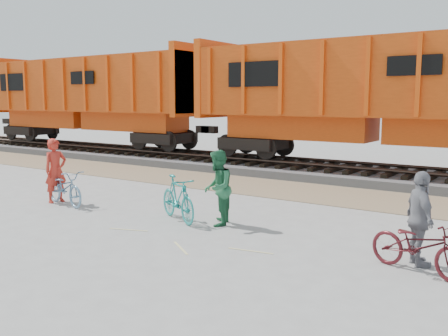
{
  "coord_description": "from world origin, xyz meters",
  "views": [
    {
      "loc": [
        6.72,
        -8.34,
        2.82
      ],
      "look_at": [
        -0.05,
        1.5,
        1.18
      ],
      "focal_mm": 40.0,
      "sensor_mm": 36.0,
      "label": 1
    }
  ],
  "objects_px": {
    "hopper_car_left": "(89,96)",
    "person_solo": "(56,171)",
    "bicycle_teal": "(178,198)",
    "bicycle_maroon": "(419,246)",
    "bicycle_blue": "(65,188)",
    "person_man": "(218,188)",
    "person_woman": "(420,219)",
    "hopper_car_center": "(382,94)"
  },
  "relations": [
    {
      "from": "bicycle_maroon",
      "to": "person_man",
      "type": "height_order",
      "value": "person_man"
    },
    {
      "from": "hopper_car_center",
      "to": "bicycle_maroon",
      "type": "distance_m",
      "value": 10.05
    },
    {
      "from": "hopper_car_left",
      "to": "hopper_car_center",
      "type": "relative_size",
      "value": 1.0
    },
    {
      "from": "hopper_car_center",
      "to": "bicycle_maroon",
      "type": "xyz_separation_m",
      "value": [
        3.5,
        -9.07,
        -2.55
      ]
    },
    {
      "from": "bicycle_blue",
      "to": "bicycle_teal",
      "type": "relative_size",
      "value": 1.02
    },
    {
      "from": "person_man",
      "to": "hopper_car_center",
      "type": "bearing_deg",
      "value": 146.55
    },
    {
      "from": "hopper_car_center",
      "to": "bicycle_maroon",
      "type": "height_order",
      "value": "hopper_car_center"
    },
    {
      "from": "hopper_car_left",
      "to": "bicycle_teal",
      "type": "bearing_deg",
      "value": -33.36
    },
    {
      "from": "bicycle_blue",
      "to": "bicycle_maroon",
      "type": "height_order",
      "value": "bicycle_blue"
    },
    {
      "from": "hopper_car_left",
      "to": "person_man",
      "type": "distance_m",
      "value": 16.4
    },
    {
      "from": "bicycle_blue",
      "to": "person_man",
      "type": "relative_size",
      "value": 1.05
    },
    {
      "from": "bicycle_maroon",
      "to": "hopper_car_center",
      "type": "bearing_deg",
      "value": 38.13
    },
    {
      "from": "hopper_car_center",
      "to": "person_solo",
      "type": "bearing_deg",
      "value": -125.09
    },
    {
      "from": "person_woman",
      "to": "hopper_car_left",
      "type": "bearing_deg",
      "value": 30.32
    },
    {
      "from": "hopper_car_center",
      "to": "person_man",
      "type": "relative_size",
      "value": 8.21
    },
    {
      "from": "bicycle_teal",
      "to": "person_solo",
      "type": "distance_m",
      "value": 4.16
    },
    {
      "from": "person_solo",
      "to": "person_woman",
      "type": "relative_size",
      "value": 1.08
    },
    {
      "from": "person_solo",
      "to": "person_man",
      "type": "bearing_deg",
      "value": -77.04
    },
    {
      "from": "bicycle_blue",
      "to": "person_woman",
      "type": "bearing_deg",
      "value": -76.88
    },
    {
      "from": "bicycle_teal",
      "to": "bicycle_maroon",
      "type": "xyz_separation_m",
      "value": [
        5.54,
        -0.54,
        -0.07
      ]
    },
    {
      "from": "person_man",
      "to": "person_woman",
      "type": "bearing_deg",
      "value": 59.34
    },
    {
      "from": "person_man",
      "to": "bicycle_blue",
      "type": "bearing_deg",
      "value": -109.43
    },
    {
      "from": "bicycle_blue",
      "to": "bicycle_maroon",
      "type": "distance_m",
      "value": 9.18
    },
    {
      "from": "hopper_car_left",
      "to": "person_solo",
      "type": "xyz_separation_m",
      "value": [
        8.82,
        -8.79,
        -2.12
      ]
    },
    {
      "from": "bicycle_maroon",
      "to": "hopper_car_left",
      "type": "bearing_deg",
      "value": 80.92
    },
    {
      "from": "person_solo",
      "to": "person_woman",
      "type": "height_order",
      "value": "person_solo"
    },
    {
      "from": "bicycle_teal",
      "to": "bicycle_maroon",
      "type": "bearing_deg",
      "value": -68.82
    },
    {
      "from": "hopper_car_center",
      "to": "person_solo",
      "type": "xyz_separation_m",
      "value": [
        -6.18,
        -8.79,
        -2.12
      ]
    },
    {
      "from": "bicycle_blue",
      "to": "bicycle_maroon",
      "type": "relative_size",
      "value": 1.03
    },
    {
      "from": "bicycle_blue",
      "to": "bicycle_teal",
      "type": "distance_m",
      "value": 3.65
    },
    {
      "from": "person_solo",
      "to": "person_woman",
      "type": "xyz_separation_m",
      "value": [
        9.57,
        0.12,
        -0.07
      ]
    },
    {
      "from": "hopper_car_left",
      "to": "person_solo",
      "type": "distance_m",
      "value": 12.64
    },
    {
      "from": "bicycle_teal",
      "to": "person_woman",
      "type": "relative_size",
      "value": 1.08
    },
    {
      "from": "bicycle_blue",
      "to": "person_woman",
      "type": "height_order",
      "value": "person_woman"
    },
    {
      "from": "person_man",
      "to": "person_solo",
      "type": "bearing_deg",
      "value": -111.2
    },
    {
      "from": "bicycle_blue",
      "to": "person_solo",
      "type": "xyz_separation_m",
      "value": [
        -0.5,
        0.1,
        0.41
      ]
    },
    {
      "from": "bicycle_maroon",
      "to": "person_man",
      "type": "bearing_deg",
      "value": 97.82
    },
    {
      "from": "person_solo",
      "to": "bicycle_teal",
      "type": "bearing_deg",
      "value": -78.56
    },
    {
      "from": "person_man",
      "to": "bicycle_teal",
      "type": "bearing_deg",
      "value": -105.01
    },
    {
      "from": "person_woman",
      "to": "person_solo",
      "type": "bearing_deg",
      "value": 56.28
    },
    {
      "from": "person_solo",
      "to": "person_man",
      "type": "xyz_separation_m",
      "value": [
        5.13,
        0.46,
        -0.03
      ]
    },
    {
      "from": "hopper_car_center",
      "to": "bicycle_teal",
      "type": "distance_m",
      "value": 9.12
    }
  ]
}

